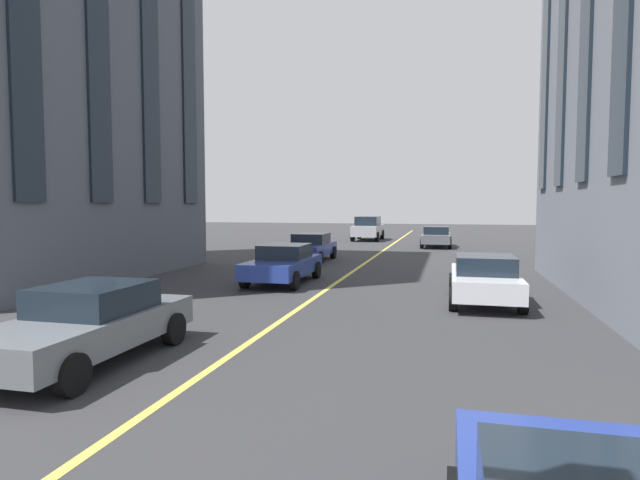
% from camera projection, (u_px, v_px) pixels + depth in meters
% --- Properties ---
extents(lane_centre_line, '(80.00, 0.16, 0.01)m').
position_uv_depth(lane_centre_line, '(333.00, 285.00, 18.24)').
color(lane_centre_line, '#D8C64C').
rests_on(lane_centre_line, ground_plane).
extents(car_grey_oncoming, '(4.40, 1.95, 1.37)m').
position_uv_depth(car_grey_oncoming, '(89.00, 323.00, 9.26)').
color(car_grey_oncoming, slate).
rests_on(car_grey_oncoming, ground_plane).
extents(car_grey_near, '(4.40, 1.95, 1.37)m').
position_uv_depth(car_grey_near, '(436.00, 237.00, 34.54)').
color(car_grey_near, slate).
rests_on(car_grey_near, ground_plane).
extents(car_white_parked_a, '(4.40, 1.95, 1.37)m').
position_uv_depth(car_white_parked_a, '(484.00, 278.00, 14.88)').
color(car_white_parked_a, silver).
rests_on(car_white_parked_a, ground_plane).
extents(car_blue_trailing, '(4.40, 1.95, 1.37)m').
position_uv_depth(car_blue_trailing, '(310.00, 247.00, 26.00)').
color(car_blue_trailing, navy).
rests_on(car_blue_trailing, ground_plane).
extents(car_blue_mid, '(4.40, 1.95, 1.37)m').
position_uv_depth(car_blue_mid, '(283.00, 263.00, 18.71)').
color(car_blue_mid, navy).
rests_on(car_blue_mid, ground_plane).
extents(car_silver_far, '(4.70, 2.14, 1.88)m').
position_uv_depth(car_silver_far, '(368.00, 228.00, 41.23)').
color(car_silver_far, '#B7BABF').
rests_on(car_silver_far, ground_plane).
extents(building_left_near, '(12.41, 10.51, 20.50)m').
position_uv_depth(building_left_near, '(3.00, 8.00, 19.83)').
color(building_left_near, '#565B66').
rests_on(building_left_near, ground_plane).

